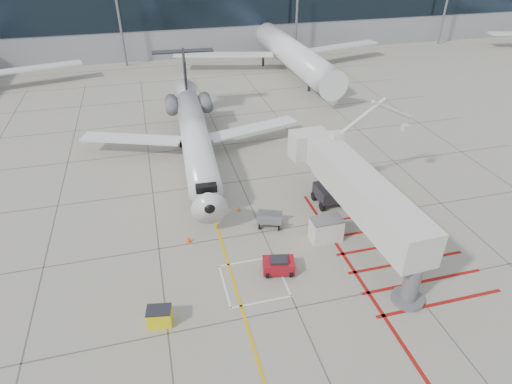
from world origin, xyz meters
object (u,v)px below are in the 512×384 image
object	(u,v)px
jet_bridge	(366,204)
spill_bin	(160,316)
pushback_tug	(279,265)
regional_jet	(196,132)

from	to	relation	value
jet_bridge	spill_bin	distance (m)	15.94
spill_bin	pushback_tug	bearing A→B (deg)	26.87
regional_jet	jet_bridge	distance (m)	17.79
jet_bridge	pushback_tug	size ratio (longest dim) A/B	8.28
spill_bin	regional_jet	bearing A→B (deg)	84.77
spill_bin	jet_bridge	bearing A→B (deg)	24.58
regional_jet	jet_bridge	bearing A→B (deg)	-52.20
pushback_tug	spill_bin	world-z (taller)	pushback_tug
regional_jet	jet_bridge	size ratio (longest dim) A/B	1.68
regional_jet	pushback_tug	world-z (taller)	regional_jet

